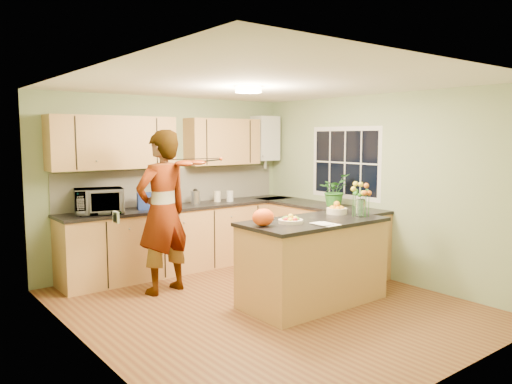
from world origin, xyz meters
TOP-DOWN VIEW (x-y plane):
  - floor at (0.00, 0.00)m, footprint 4.50×4.50m
  - ceiling at (0.00, 0.00)m, footprint 4.00×4.50m
  - wall_back at (0.00, 2.25)m, footprint 4.00×0.02m
  - wall_front at (0.00, -2.25)m, footprint 4.00×0.02m
  - wall_left at (-2.00, 0.00)m, footprint 0.02×4.50m
  - wall_right at (2.00, 0.00)m, footprint 0.02×4.50m
  - back_counter at (0.10, 1.95)m, footprint 3.64×0.62m
  - right_counter at (1.70, 0.85)m, footprint 0.62×2.24m
  - splashback at (0.10, 2.23)m, footprint 3.60×0.02m
  - upper_cabinets at (-0.18, 2.08)m, footprint 3.20×0.34m
  - boiler at (1.70, 2.09)m, footprint 0.40×0.30m
  - window_right at (1.99, 0.60)m, footprint 0.01×1.30m
  - light_switch at (-1.99, -0.60)m, footprint 0.02×0.09m
  - ceiling_lamp at (0.00, 0.30)m, footprint 0.30×0.30m
  - peninsula_island at (0.50, -0.27)m, footprint 1.70×0.87m
  - fruit_dish at (0.15, -0.27)m, footprint 0.27×0.27m
  - orange_bowl at (1.05, -0.12)m, footprint 0.25×0.25m
  - flower_vase at (1.10, -0.45)m, footprint 0.25×0.25m
  - orange_bag at (-0.20, -0.22)m, footprint 0.31×0.29m
  - papers at (0.40, -0.57)m, footprint 0.20×0.27m
  - violinist at (-0.67, 1.16)m, footprint 0.81×0.60m
  - violin at (-0.47, 0.94)m, footprint 0.62×0.54m
  - microwave at (-1.18, 1.93)m, footprint 0.68×0.55m
  - blue_box at (-0.50, 1.93)m, footprint 0.33×0.28m
  - kettle at (0.28, 1.97)m, footprint 0.14×0.14m
  - jar_cream at (0.69, 2.00)m, footprint 0.13×0.13m
  - jar_white at (0.85, 1.90)m, footprint 0.13×0.13m
  - potted_plant at (1.70, 0.54)m, footprint 0.50×0.46m

SIDE VIEW (x-z plane):
  - floor at x=0.00m, z-range 0.00..0.00m
  - back_counter at x=0.10m, z-range 0.00..0.94m
  - right_counter at x=1.70m, z-range 0.00..0.94m
  - peninsula_island at x=0.50m, z-range 0.00..0.98m
  - papers at x=0.40m, z-range 0.98..0.99m
  - violinist at x=-0.67m, z-range 0.00..2.01m
  - fruit_dish at x=0.15m, z-range 0.97..1.06m
  - jar_white at x=0.85m, z-range 0.94..1.10m
  - jar_cream at x=0.69m, z-range 0.94..1.10m
  - orange_bowl at x=1.05m, z-range 0.97..1.11m
  - kettle at x=0.28m, z-range 0.92..1.18m
  - blue_box at x=-0.50m, z-range 0.94..1.16m
  - orange_bag at x=-0.20m, z-range 0.98..1.16m
  - microwave at x=-1.18m, z-range 0.94..1.27m
  - potted_plant at x=1.70m, z-range 0.94..1.41m
  - splashback at x=0.10m, z-range 0.94..1.46m
  - wall_back at x=0.00m, z-range 0.00..2.50m
  - wall_front at x=0.00m, z-range 0.00..2.50m
  - wall_left at x=-2.00m, z-range 0.00..2.50m
  - wall_right at x=2.00m, z-range 0.00..2.50m
  - flower_vase at x=1.10m, z-range 1.05..1.51m
  - light_switch at x=-1.99m, z-range 1.26..1.34m
  - window_right at x=1.99m, z-range 1.02..2.08m
  - violin at x=-0.47m, z-range 1.53..1.69m
  - upper_cabinets at x=-0.18m, z-range 1.50..2.20m
  - boiler at x=1.70m, z-range 1.47..2.33m
  - ceiling_lamp at x=0.00m, z-range 2.43..2.50m
  - ceiling at x=0.00m, z-range 2.49..2.51m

